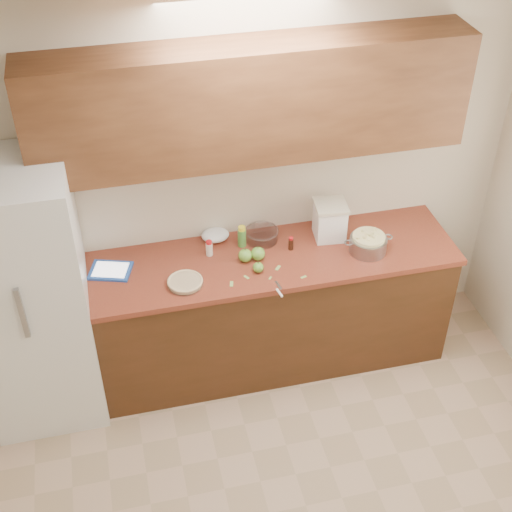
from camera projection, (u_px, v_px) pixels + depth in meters
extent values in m
plane|color=white|center=(357.00, 134.00, 2.46)|extent=(3.60, 3.60, 0.00)
plane|color=beige|center=(246.00, 183.00, 4.64)|extent=(3.60, 0.00, 3.60)
cube|color=#462513|center=(257.00, 313.00, 4.93)|extent=(2.60, 0.65, 0.88)
cube|color=brown|center=(257.00, 261.00, 4.64)|extent=(2.64, 0.68, 0.04)
cube|color=brown|center=(251.00, 102.00, 4.11)|extent=(2.60, 0.34, 0.70)
cube|color=silver|center=(30.00, 298.00, 4.35)|extent=(0.70, 0.70, 1.80)
cylinder|color=silver|center=(185.00, 283.00, 4.41)|extent=(0.23, 0.23, 0.03)
cylinder|color=tan|center=(185.00, 282.00, 4.41)|extent=(0.21, 0.21, 0.03)
torus|color=tan|center=(185.00, 281.00, 4.40)|extent=(0.22, 0.22, 0.02)
cylinder|color=gray|center=(368.00, 245.00, 4.66)|extent=(0.24, 0.24, 0.10)
torus|color=gray|center=(349.00, 243.00, 4.61)|extent=(0.06, 0.06, 0.01)
torus|color=gray|center=(388.00, 237.00, 4.66)|extent=(0.06, 0.06, 0.01)
cylinder|color=beige|center=(368.00, 243.00, 4.65)|extent=(0.21, 0.21, 0.11)
cube|color=white|center=(330.00, 222.00, 4.75)|extent=(0.21, 0.21, 0.24)
cube|color=beige|center=(331.00, 205.00, 4.67)|extent=(0.23, 0.23, 0.02)
cube|color=#234EA8|center=(111.00, 271.00, 4.52)|extent=(0.30, 0.26, 0.02)
cube|color=white|center=(110.00, 270.00, 4.51)|extent=(0.25, 0.21, 0.00)
cube|color=gray|center=(278.00, 285.00, 4.41)|extent=(0.03, 0.09, 0.00)
cylinder|color=white|center=(279.00, 293.00, 4.35)|extent=(0.03, 0.08, 0.02)
cylinder|color=#4C8C38|center=(242.00, 238.00, 4.70)|extent=(0.06, 0.06, 0.13)
cylinder|color=yellow|center=(242.00, 228.00, 4.65)|extent=(0.05, 0.05, 0.03)
cylinder|color=beige|center=(209.00, 249.00, 4.63)|extent=(0.05, 0.05, 0.09)
cylinder|color=red|center=(209.00, 242.00, 4.60)|extent=(0.04, 0.04, 0.02)
cylinder|color=black|center=(291.00, 244.00, 4.68)|extent=(0.03, 0.03, 0.08)
cylinder|color=red|center=(291.00, 239.00, 4.65)|extent=(0.03, 0.03, 0.02)
cylinder|color=silver|center=(262.00, 235.00, 4.76)|extent=(0.21, 0.21, 0.08)
torus|color=silver|center=(262.00, 231.00, 4.74)|extent=(0.23, 0.23, 0.01)
ellipsoid|color=white|center=(215.00, 235.00, 4.76)|extent=(0.19, 0.16, 0.08)
sphere|color=#629831|center=(245.00, 255.00, 4.58)|extent=(0.09, 0.09, 0.09)
cylinder|color=#3F2D19|center=(245.00, 249.00, 4.55)|extent=(0.01, 0.01, 0.01)
sphere|color=#629831|center=(258.00, 254.00, 4.59)|extent=(0.09, 0.09, 0.09)
cylinder|color=#3F2D19|center=(258.00, 247.00, 4.56)|extent=(0.01, 0.01, 0.01)
sphere|color=#629831|center=(258.00, 267.00, 4.50)|extent=(0.07, 0.07, 0.07)
cylinder|color=#3F2D19|center=(258.00, 262.00, 4.47)|extent=(0.01, 0.01, 0.01)
cube|color=#8CB558|center=(232.00, 284.00, 4.42)|extent=(0.03, 0.05, 0.00)
cube|color=#8CB558|center=(304.00, 277.00, 4.48)|extent=(0.04, 0.03, 0.00)
cube|color=#8CB558|center=(246.00, 277.00, 4.47)|extent=(0.03, 0.04, 0.00)
cube|color=#8CB558|center=(270.00, 278.00, 4.47)|extent=(0.03, 0.03, 0.00)
cube|color=#8CB558|center=(278.00, 268.00, 4.55)|extent=(0.05, 0.05, 0.00)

